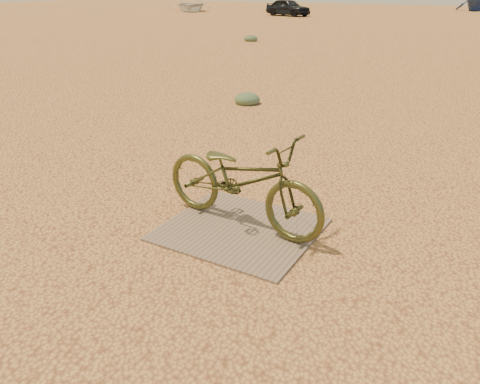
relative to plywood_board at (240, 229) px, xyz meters
The scene contains 7 objects.
ground 0.70m from the plywood_board, 138.37° to the right, with size 120.00×120.00×0.00m, color #E1A555.
plywood_board is the anchor object (origin of this frame).
bicycle 0.50m from the plywood_board, 111.10° to the left, with size 0.63×1.82×0.96m, color #43451E.
car 34.85m from the plywood_board, 113.77° to the left, with size 1.47×3.66×1.25m, color black.
boat_near_left 41.74m from the plywood_board, 126.07° to the left, with size 3.60×5.04×1.04m, color silver.
kale_a 5.43m from the plywood_board, 118.32° to the left, with size 0.53×0.53×0.29m, color #586E48.
kale_c 17.02m from the plywood_board, 118.33° to the left, with size 0.59×0.59×0.32m, color #586E48.
Camera 1 is at (2.56, -3.09, 2.24)m, focal length 35.00 mm.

